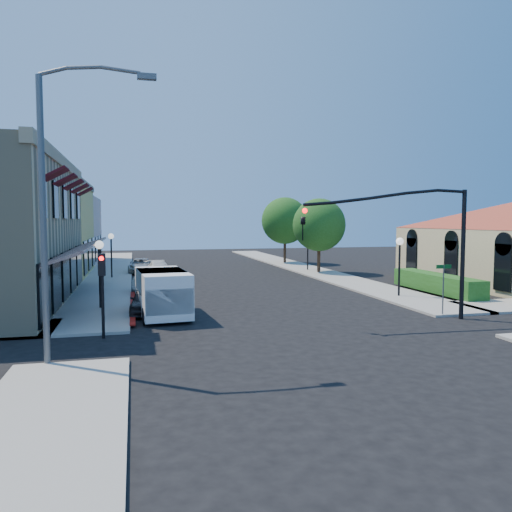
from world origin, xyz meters
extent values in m
plane|color=black|center=(0.00, 0.00, 0.00)|extent=(120.00, 120.00, 0.00)
cube|color=#9B988D|center=(-8.75, 27.00, 0.06)|extent=(3.50, 50.00, 0.12)
cube|color=#9B988D|center=(8.75, 27.00, 0.06)|extent=(3.50, 50.00, 0.12)
cube|color=maroon|center=(-6.90, 8.00, 0.00)|extent=(0.25, 10.00, 0.06)
cube|color=tan|center=(-10.65, 11.00, 7.80)|extent=(0.50, 18.20, 0.60)
cube|color=#561416|center=(-9.60, 11.00, 3.05)|extent=(1.75, 17.00, 0.67)
cube|color=#4A0E17|center=(-9.95, 4.00, 6.55)|extent=(1.02, 1.50, 0.60)
cube|color=#4A0E17|center=(-9.95, 7.40, 6.55)|extent=(1.02, 1.50, 0.60)
cube|color=#4A0E17|center=(-9.95, 10.80, 6.55)|extent=(1.02, 1.50, 0.60)
cube|color=#4A0E17|center=(-9.95, 14.20, 6.55)|extent=(1.02, 1.50, 0.60)
cube|color=#4A0E17|center=(-9.95, 17.60, 6.55)|extent=(1.02, 1.50, 0.60)
cube|color=black|center=(-10.45, 3.50, 1.60)|extent=(0.12, 2.60, 2.60)
cube|color=black|center=(-10.45, 6.90, 1.60)|extent=(0.12, 2.60, 2.60)
cube|color=black|center=(-10.45, 10.30, 1.60)|extent=(0.12, 2.60, 2.60)
cube|color=black|center=(-10.45, 13.70, 1.60)|extent=(0.12, 2.60, 2.60)
cube|color=black|center=(-10.45, 17.10, 1.60)|extent=(0.12, 2.60, 2.60)
cube|color=tan|center=(-15.50, 26.00, 3.80)|extent=(10.00, 12.00, 7.60)
cube|color=#C7A196|center=(-15.50, 38.00, 3.50)|extent=(10.00, 12.00, 7.00)
cube|color=black|center=(14.45, 6.50, 1.80)|extent=(0.12, 1.40, 2.80)
cube|color=black|center=(14.45, 11.50, 1.80)|extent=(0.12, 1.40, 2.80)
cube|color=black|center=(14.45, 16.50, 1.80)|extent=(0.12, 1.40, 2.80)
cube|color=#205017|center=(11.70, 9.00, 0.00)|extent=(1.40, 8.00, 1.10)
cylinder|color=#352415|center=(8.80, 22.00, 1.05)|extent=(0.28, 0.28, 2.10)
sphere|color=#205017|center=(8.80, 22.00, 4.20)|extent=(4.56, 4.56, 4.56)
cylinder|color=#352415|center=(8.80, 32.00, 1.14)|extent=(0.28, 0.28, 2.27)
sphere|color=#205017|center=(8.80, 32.00, 4.55)|extent=(4.94, 4.94, 4.94)
cylinder|color=black|center=(8.00, 1.50, 3.00)|extent=(0.20, 0.20, 6.00)
cylinder|color=black|center=(4.10, 1.50, 5.60)|extent=(7.80, 0.14, 0.14)
imported|color=black|center=(0.20, 1.50, 4.70)|extent=(0.20, 0.16, 1.00)
sphere|color=#FF0C0C|center=(0.20, 1.32, 5.00)|extent=(0.22, 0.22, 0.22)
cylinder|color=black|center=(-8.00, 1.50, 1.50)|extent=(0.12, 0.12, 3.00)
cube|color=black|center=(-8.00, 1.35, 2.90)|extent=(0.28, 0.22, 0.85)
sphere|color=#FF0C0C|center=(-8.00, 1.23, 3.15)|extent=(0.18, 0.18, 0.18)
cylinder|color=#595B5E|center=(-9.50, -2.00, 4.50)|extent=(0.20, 0.20, 9.00)
cylinder|color=#595B5E|center=(-8.00, -2.00, 9.25)|extent=(3.00, 0.12, 0.12)
cube|color=#595B5E|center=(-6.30, -2.00, 9.15)|extent=(0.60, 0.25, 0.18)
cylinder|color=#595B5E|center=(7.50, 2.20, 1.25)|extent=(0.06, 0.06, 2.50)
cube|color=#0C591E|center=(7.50, 2.20, 2.40)|extent=(0.80, 0.04, 0.18)
cylinder|color=black|center=(-8.50, 8.00, 1.60)|extent=(0.12, 0.12, 3.20)
sphere|color=white|center=(-8.50, 8.00, 3.35)|extent=(0.44, 0.44, 0.44)
cylinder|color=black|center=(-8.50, 22.00, 1.60)|extent=(0.12, 0.12, 3.20)
sphere|color=white|center=(-8.50, 22.00, 3.35)|extent=(0.44, 0.44, 0.44)
cylinder|color=black|center=(8.50, 8.00, 1.60)|extent=(0.12, 0.12, 3.20)
sphere|color=white|center=(8.50, 8.00, 3.35)|extent=(0.44, 0.44, 0.44)
cylinder|color=black|center=(8.50, 24.00, 1.60)|extent=(0.12, 0.12, 3.20)
sphere|color=white|center=(8.50, 24.00, 3.35)|extent=(0.44, 0.44, 0.44)
cube|color=white|center=(-5.50, 5.52, 1.18)|extent=(2.51, 5.10, 2.03)
cube|color=white|center=(-5.33, 3.38, 1.07)|extent=(2.13, 0.83, 1.13)
cube|color=black|center=(-5.37, 3.78, 1.63)|extent=(1.92, 0.26, 1.01)
cube|color=black|center=(-5.53, 5.85, 1.69)|extent=(2.38, 3.08, 1.01)
cylinder|color=black|center=(-6.32, 3.76, 0.37)|extent=(0.34, 0.76, 0.74)
cylinder|color=black|center=(-6.58, 7.12, 0.37)|extent=(0.34, 0.76, 0.74)
cylinder|color=black|center=(-4.42, 3.91, 0.37)|extent=(0.34, 0.76, 0.74)
cylinder|color=black|center=(-4.68, 7.27, 0.37)|extent=(0.34, 0.76, 0.74)
imported|color=black|center=(-6.20, 6.49, 0.65)|extent=(1.84, 3.93, 1.30)
imported|color=#A3A5A8|center=(-6.20, 13.00, 0.53)|extent=(1.51, 3.33, 1.06)
imported|color=silver|center=(-4.80, 22.99, 0.61)|extent=(2.06, 4.34, 1.22)
imported|color=#A6A8AB|center=(-6.18, 26.00, 0.63)|extent=(2.31, 4.61, 1.25)
camera|label=1|loc=(-6.80, -18.54, 4.61)|focal=35.00mm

